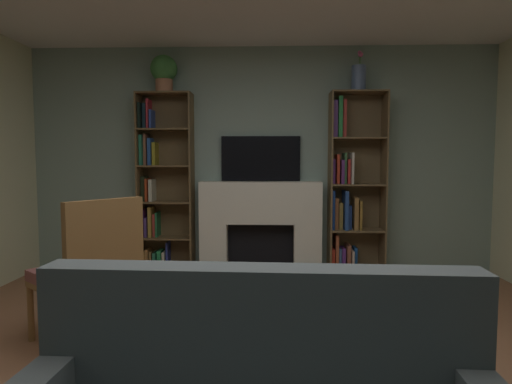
# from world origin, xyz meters

# --- Properties ---
(wall_back_accent) EXTENTS (5.43, 0.06, 2.59)m
(wall_back_accent) POSITION_xyz_m (0.00, 2.78, 1.29)
(wall_back_accent) COLOR gray
(wall_back_accent) RESTS_ON ground_plane
(fireplace) EXTENTS (1.47, 0.55, 1.05)m
(fireplace) POSITION_xyz_m (0.00, 2.62, 0.56)
(fireplace) COLOR white
(fireplace) RESTS_ON ground_plane
(tv) EXTENTS (0.90, 0.06, 0.51)m
(tv) POSITION_xyz_m (0.00, 2.72, 1.31)
(tv) COLOR black
(tv) RESTS_ON fireplace
(bookshelf_left) EXTENTS (0.61, 0.28, 2.05)m
(bookshelf_left) POSITION_xyz_m (-1.15, 2.65, 0.97)
(bookshelf_left) COLOR brown
(bookshelf_left) RESTS_ON ground_plane
(bookshelf_right) EXTENTS (0.61, 0.30, 2.05)m
(bookshelf_right) POSITION_xyz_m (1.01, 2.64, 0.94)
(bookshelf_right) COLOR brown
(bookshelf_right) RESTS_ON ground_plane
(potted_plant) EXTENTS (0.30, 0.30, 0.41)m
(potted_plant) POSITION_xyz_m (-1.08, 2.60, 2.28)
(potted_plant) COLOR #AE7151
(potted_plant) RESTS_ON bookshelf_left
(vase_with_flowers) EXTENTS (0.16, 0.16, 0.44)m
(vase_with_flowers) POSITION_xyz_m (1.08, 2.60, 2.20)
(vase_with_flowers) COLOR slate
(vase_with_flowers) RESTS_ON bookshelf_right
(armchair) EXTENTS (0.85, 0.83, 1.04)m
(armchair) POSITION_xyz_m (-1.14, 0.68, 0.53)
(armchair) COLOR brown
(armchair) RESTS_ON ground_plane
(coffee_table) EXTENTS (0.85, 0.46, 0.37)m
(coffee_table) POSITION_xyz_m (0.06, -0.18, 0.32)
(coffee_table) COLOR brown
(coffee_table) RESTS_ON ground_plane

